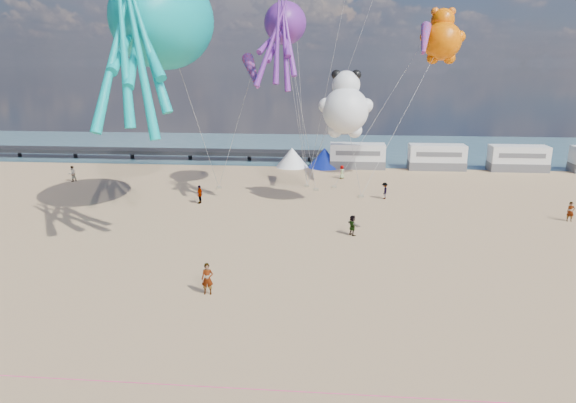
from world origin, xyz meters
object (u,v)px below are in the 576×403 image
(motorhome_2, at_px, (518,158))
(beachgoer_5, at_px, (571,212))
(windsock_left, at_px, (252,72))
(motorhome_0, at_px, (357,156))
(beachgoer_2, at_px, (385,191))
(tent_white, at_px, (292,157))
(beachgoer_4, at_px, (353,225))
(windsock_right, at_px, (335,103))
(sandbag_b, at_px, (316,189))
(kite_octopus_teal, at_px, (163,20))
(motorhome_1, at_px, (437,157))
(beachgoer_0, at_px, (342,172))
(windsock_mid, at_px, (425,39))
(beachgoer_3, at_px, (200,194))
(sandbag_c, at_px, (361,196))
(kite_panda, at_px, (345,111))
(standing_person, at_px, (207,279))
(sandbag_e, at_px, (307,186))
(beachgoer_1, at_px, (72,174))
(kite_octopus_purple, at_px, (285,23))
(sandbag_d, at_px, (334,187))
(kite_teddy_orange, at_px, (442,41))
(sandbag_a, at_px, (219,188))

(motorhome_2, height_order, beachgoer_5, motorhome_2)
(windsock_left, bearing_deg, motorhome_0, 40.93)
(motorhome_0, height_order, beachgoer_2, motorhome_0)
(tent_white, relative_size, beachgoer_4, 2.58)
(beachgoer_5, xyz_separation_m, windsock_right, (-19.24, 8.16, 7.97))
(motorhome_2, relative_size, sandbag_b, 13.20)
(motorhome_0, bearing_deg, windsock_right, -103.21)
(kite_octopus_teal, bearing_deg, motorhome_1, 18.34)
(beachgoer_0, distance_m, windsock_mid, 16.47)
(beachgoer_3, bearing_deg, sandbag_c, 111.20)
(sandbag_b, relative_size, kite_panda, 0.07)
(beachgoer_5, xyz_separation_m, kite_panda, (-18.31, 2.55, 7.73))
(tent_white, bearing_deg, motorhome_2, 0.00)
(beachgoer_3, distance_m, windsock_mid, 25.39)
(motorhome_1, xyz_separation_m, sandbag_c, (-9.70, -14.50, -1.39))
(beachgoer_4, bearing_deg, standing_person, 108.73)
(beachgoer_2, height_order, beachgoer_4, beachgoer_2)
(motorhome_0, height_order, motorhome_1, same)
(sandbag_b, distance_m, windsock_mid, 17.56)
(standing_person, bearing_deg, sandbag_b, 74.81)
(sandbag_e, bearing_deg, beachgoer_1, 179.11)
(motorhome_0, height_order, beachgoer_1, motorhome_0)
(motorhome_1, bearing_deg, kite_octopus_purple, -140.37)
(beachgoer_2, bearing_deg, sandbag_d, -119.09)
(beachgoer_3, bearing_deg, kite_octopus_teal, -4.19)
(windsock_left, bearing_deg, beachgoer_0, 33.26)
(windsock_right, bearing_deg, tent_white, 126.46)
(motorhome_2, xyz_separation_m, kite_octopus_purple, (-26.50, -14.08, 14.39))
(windsock_right, bearing_deg, beachgoer_3, -141.57)
(beachgoer_2, xyz_separation_m, sandbag_b, (-6.55, 2.68, -0.68))
(kite_panda, bearing_deg, kite_teddy_orange, 33.58)
(sandbag_d, distance_m, windsock_mid, 16.61)
(beachgoer_1, bearing_deg, tent_white, 145.42)
(motorhome_0, xyz_separation_m, sandbag_a, (-14.51, -12.26, -1.39))
(sandbag_a, distance_m, windsock_left, 12.93)
(kite_panda, bearing_deg, kite_octopus_purple, 131.35)
(motorhome_2, relative_size, windsock_right, 1.47)
(beachgoer_5, xyz_separation_m, sandbag_b, (-20.89, 8.61, -0.70))
(sandbag_c, bearing_deg, sandbag_a, 171.09)
(beachgoer_4, height_order, kite_teddy_orange, kite_teddy_orange)
(sandbag_b, relative_size, windsock_left, 0.07)
(sandbag_d, xyz_separation_m, windsock_left, (-7.47, -5.28, 11.59))
(beachgoer_0, xyz_separation_m, kite_panda, (-0.07, -11.87, 7.80))
(sandbag_b, height_order, windsock_right, windsock_right)
(beachgoer_4, xyz_separation_m, sandbag_d, (-1.37, 14.94, -0.66))
(motorhome_1, xyz_separation_m, beachgoer_5, (6.81, -20.66, -0.69))
(beachgoer_5, bearing_deg, sandbag_e, 159.12)
(standing_person, relative_size, sandbag_c, 3.60)
(standing_person, height_order, sandbag_c, standing_person)
(kite_teddy_orange, distance_m, windsock_mid, 3.86)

